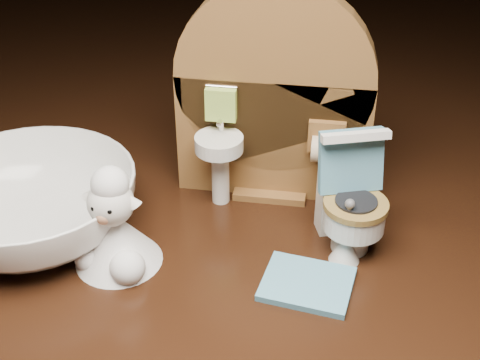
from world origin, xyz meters
name	(u,v)px	position (x,y,z in m)	size (l,w,h in m)	color
backdrop_panel	(272,107)	(0.00, 0.06, 0.07)	(0.13, 0.05, 0.15)	brown
toy_toilet	(350,204)	(0.05, 0.02, 0.03)	(0.05, 0.05, 0.08)	white
bath_mat	(307,284)	(0.03, -0.03, 0.00)	(0.05, 0.04, 0.00)	#5697B4
toilet_brush	(345,245)	(0.05, 0.00, 0.01)	(0.02, 0.02, 0.04)	white
plush_lamb	(115,231)	(-0.08, -0.03, 0.02)	(0.05, 0.05, 0.07)	white
ceramic_bowl	(31,206)	(-0.14, -0.01, 0.02)	(0.13, 0.13, 0.04)	white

